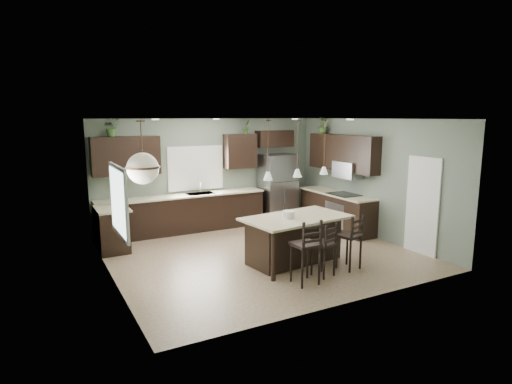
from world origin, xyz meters
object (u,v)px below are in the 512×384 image
object	(u,v)px
bar_stool_right	(349,242)
refrigerator	(278,188)
bar_stool_left	(305,251)
plant_back_left	(112,127)
bar_stool_center	(323,249)
serving_dish	(289,215)
kitchen_island	(296,240)

from	to	relation	value
bar_stool_right	refrigerator	bearing A→B (deg)	66.76
bar_stool_left	plant_back_left	bearing A→B (deg)	118.33
refrigerator	bar_stool_right	size ratio (longest dim) A/B	1.75
bar_stool_center	bar_stool_left	bearing A→B (deg)	-177.01
serving_dish	bar_stool_right	world-z (taller)	serving_dish
refrigerator	bar_stool_left	world-z (taller)	refrigerator
kitchen_island	plant_back_left	xyz separation A→B (m)	(-2.79, 3.34, 2.15)
refrigerator	bar_stool_left	bearing A→B (deg)	-115.03
serving_dish	plant_back_left	world-z (taller)	plant_back_left
refrigerator	plant_back_left	size ratio (longest dim) A/B	4.45
bar_stool_center	refrigerator	bearing A→B (deg)	56.63
plant_back_left	bar_stool_center	bearing A→B (deg)	-56.02
serving_dish	bar_stool_center	bearing A→B (deg)	-74.71
kitchen_island	bar_stool_left	xyz separation A→B (m)	(-0.47, -0.99, 0.11)
serving_dish	kitchen_island	bearing A→B (deg)	6.97
kitchen_island	refrigerator	bearing A→B (deg)	58.18
bar_stool_right	bar_stool_center	bearing A→B (deg)	173.62
plant_back_left	serving_dish	bearing A→B (deg)	-52.37
serving_dish	refrigerator	bearing A→B (deg)	62.35
kitchen_island	bar_stool_right	world-z (taller)	bar_stool_right
kitchen_island	bar_stool_center	size ratio (longest dim) A/B	2.08
refrigerator	bar_stool_right	distance (m)	3.93
bar_stool_center	bar_stool_right	xyz separation A→B (m)	(0.65, 0.07, 0.03)
refrigerator	kitchen_island	world-z (taller)	refrigerator
refrigerator	serving_dish	size ratio (longest dim) A/B	7.71
serving_dish	bar_stool_left	size ratio (longest dim) A/B	0.21
kitchen_island	bar_stool_right	distance (m)	1.03
kitchen_island	plant_back_left	bearing A→B (deg)	122.93
bar_stool_left	bar_stool_center	size ratio (longest dim) A/B	1.16
bar_stool_right	plant_back_left	world-z (taller)	plant_back_left
bar_stool_left	serving_dish	bearing A→B (deg)	74.27
bar_stool_center	kitchen_island	bearing A→B (deg)	77.97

